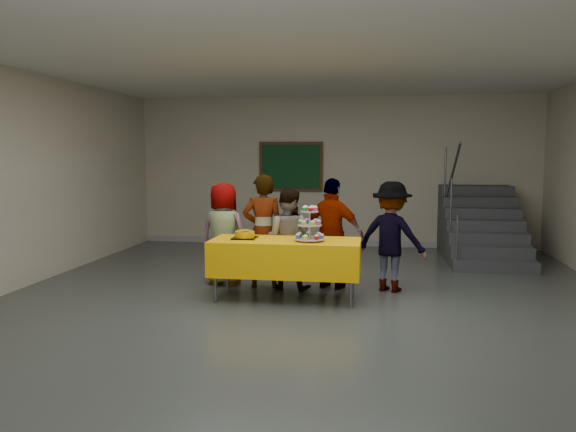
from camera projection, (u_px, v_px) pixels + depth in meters
name	position (u px, v px, depth m)	size (l,w,h in m)	color
room_shell	(303.00, 129.00, 6.33)	(10.00, 10.04, 3.02)	#4C514C
bake_table	(286.00, 256.00, 7.10)	(1.88, 0.78, 0.77)	#595960
cupcake_stand	(310.00, 227.00, 6.94)	(0.38, 0.38, 0.44)	silver
bear_cake	(245.00, 234.00, 7.17)	(0.32, 0.36, 0.12)	black
schoolchild_a	(224.00, 234.00, 7.95)	(0.71, 0.46, 1.45)	slate
schoolchild_b	(263.00, 231.00, 7.74)	(0.57, 0.38, 1.57)	slate
schoolchild_c	(287.00, 239.00, 7.66)	(0.67, 0.52, 1.38)	slate
schoolchild_d	(332.00, 234.00, 7.68)	(0.89, 0.37, 1.52)	slate
schoolchild_e	(391.00, 237.00, 7.55)	(0.96, 0.55, 1.48)	slate
staircase	(479.00, 230.00, 10.13)	(1.30, 2.40, 2.04)	#424447
noticeboard	(291.00, 167.00, 11.37)	(1.30, 0.05, 1.00)	#472B16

